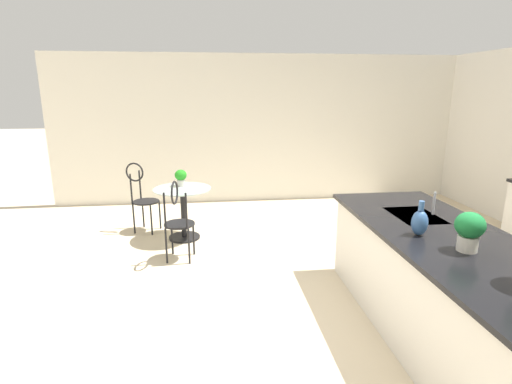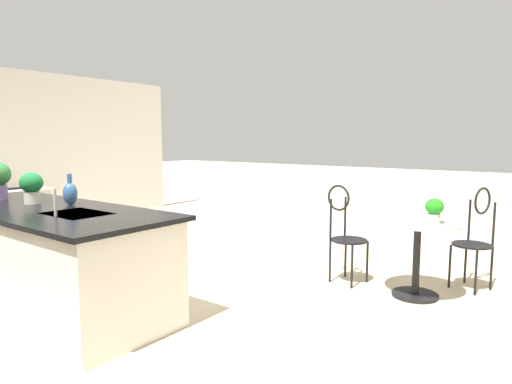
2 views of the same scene
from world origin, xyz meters
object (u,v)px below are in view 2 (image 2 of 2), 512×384
object	(u,v)px
bistro_table	(417,252)
potted_plant_counter_near	(32,186)
chair_near_window	(345,229)
writing_desk	(8,205)
keyboard	(13,188)
vase_on_counter	(70,193)
potted_plant_on_table	(434,209)
chair_by_island	(476,233)

from	to	relation	value
bistro_table	potted_plant_counter_near	size ratio (longest dim) A/B	2.70
chair_near_window	writing_desk	world-z (taller)	chair_near_window
keyboard	vase_on_counter	bearing A→B (deg)	163.76
potted_plant_counter_near	vase_on_counter	xyz separation A→B (m)	(-0.35, -0.18, -0.06)
bistro_table	potted_plant_counter_near	distance (m)	3.73
vase_on_counter	writing_desk	bearing A→B (deg)	-14.77
bistro_table	writing_desk	xyz separation A→B (m)	(5.96, 1.17, 0.06)
bistro_table	potted_plant_counter_near	xyz separation A→B (m)	(2.91, 2.25, 0.64)
potted_plant_on_table	vase_on_counter	size ratio (longest dim) A/B	0.82
bistro_table	keyboard	world-z (taller)	keyboard
chair_by_island	potted_plant_counter_near	size ratio (longest dim) A/B	3.52
bistro_table	chair_near_window	world-z (taller)	chair_near_window
bistro_table	chair_by_island	xyz separation A→B (m)	(-0.39, -0.62, 0.13)
bistro_table	chair_near_window	distance (m)	0.78
writing_desk	potted_plant_on_table	xyz separation A→B (m)	(-6.10, -1.19, 0.37)
chair_near_window	keyboard	size ratio (longest dim) A/B	2.37
chair_by_island	potted_plant_counter_near	xyz separation A→B (m)	(3.30, 2.87, 0.52)
potted_plant_counter_near	vase_on_counter	world-z (taller)	potted_plant_counter_near
chair_by_island	potted_plant_on_table	distance (m)	0.72
potted_plant_on_table	vase_on_counter	xyz separation A→B (m)	(2.70, 2.09, 0.15)
keyboard	potted_plant_on_table	bearing A→B (deg)	-169.85
keyboard	vase_on_counter	size ratio (longest dim) A/B	1.53
bistro_table	potted_plant_on_table	distance (m)	0.45
potted_plant_counter_near	bistro_table	bearing A→B (deg)	-142.23
bistro_table	chair_near_window	size ratio (longest dim) A/B	0.77
keyboard	vase_on_counter	distance (m)	3.57
keyboard	writing_desk	bearing A→B (deg)	101.31
potted_plant_on_table	potted_plant_counter_near	world-z (taller)	potted_plant_counter_near
writing_desk	vase_on_counter	bearing A→B (deg)	165.23
chair_by_island	potted_plant_on_table	xyz separation A→B (m)	(0.25, 0.60, 0.30)
chair_by_island	potted_plant_counter_near	world-z (taller)	potted_plant_counter_near
writing_desk	potted_plant_counter_near	distance (m)	3.29
writing_desk	keyboard	world-z (taller)	keyboard
chair_by_island	chair_near_window	bearing A→B (deg)	27.65
keyboard	potted_plant_counter_near	bearing A→B (deg)	158.96
writing_desk	potted_plant_counter_near	xyz separation A→B (m)	(-3.05, 1.08, 0.58)
bistro_table	keyboard	distance (m)	6.08
vase_on_counter	bistro_table	bearing A→B (deg)	-141.04
writing_desk	keyboard	distance (m)	0.27
potted_plant_counter_near	chair_near_window	bearing A→B (deg)	-133.34
chair_near_window	potted_plant_counter_near	world-z (taller)	potted_plant_counter_near
potted_plant_counter_near	vase_on_counter	bearing A→B (deg)	-152.19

